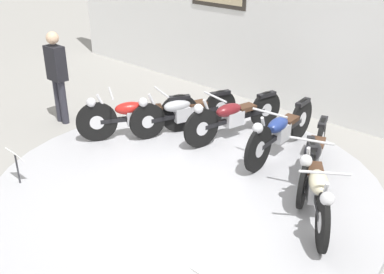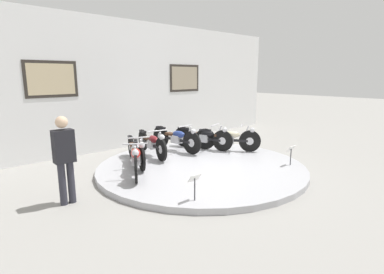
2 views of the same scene
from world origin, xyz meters
name	(u,v)px [view 1 (image 1 of 2)]	position (x,y,z in m)	size (l,w,h in m)	color
ground_plane	(187,190)	(0.00, 0.00, 0.00)	(60.00, 60.00, 0.00)	gray
display_platform	(187,186)	(0.00, 0.00, 0.07)	(5.23, 5.23, 0.13)	#ADADB2
back_wall	(331,5)	(0.00, 3.56, 2.06)	(14.00, 0.22, 4.12)	white
motorcycle_red	(136,114)	(-1.61, 0.50, 0.52)	(1.09, 1.74, 0.80)	black
motorcycle_silver	(183,111)	(-1.20, 1.16, 0.50)	(0.76, 1.86, 0.78)	black
motorcycle_maroon	(233,115)	(-0.45, 1.55, 0.52)	(0.59, 1.95, 0.79)	black
motorcycle_blue	(280,130)	(0.44, 1.55, 0.53)	(0.54, 2.02, 0.81)	black
motorcycle_black	(313,156)	(1.20, 1.16, 0.52)	(0.77, 1.89, 0.80)	black
motorcycle_cream	(316,186)	(1.61, 0.50, 0.52)	(1.19, 1.66, 0.80)	black
info_placard_front_left	(16,159)	(-1.65, -1.56, 0.50)	(0.26, 0.11, 0.51)	#333338
visitor_standing	(57,73)	(-3.31, 0.16, 0.94)	(0.36, 0.22, 1.66)	#2D2D38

